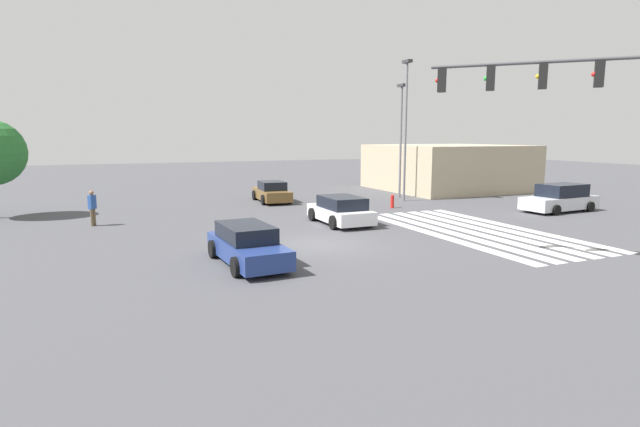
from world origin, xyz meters
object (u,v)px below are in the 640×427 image
Objects in this scene: traffic_signal_mast at (578,106)px; street_light_pole_b at (401,131)px; car_3 at (560,199)px; car_0 at (247,245)px; pedestrian at (92,206)px; street_light_pole_a at (406,120)px; car_1 at (272,192)px; car_2 at (341,210)px; fire_hydrant at (392,201)px.

street_light_pole_b is (19.25, -5.28, -0.60)m from traffic_signal_mast.
car_3 is (9.53, -10.48, -4.73)m from traffic_signal_mast.
car_3 reaches higher than car_0.
street_light_pole_b is (4.06, -20.64, 3.88)m from pedestrian.
street_light_pole_a is at bearing 156.46° from street_light_pole_b.
car_1 is at bearing 82.18° from street_light_pole_b.
traffic_signal_mast reaches higher than car_3.
car_2 is (-9.77, -0.61, 0.03)m from car_1.
street_light_pole_a is 1.17× the size of street_light_pole_b.
car_1 is 0.57× the size of street_light_pole_b.
car_2 is 14.12m from car_3.
car_0 is 0.95× the size of car_3.
car_2 reaches higher than car_1.
pedestrian is at bearing 88.42° from fire_hydrant.
street_light_pole_a is at bearing -50.30° from car_2.
fire_hydrant is (-5.84, -6.10, -0.24)m from car_1.
car_3 is (-11.02, -14.67, 0.10)m from car_1.
car_3 is 0.52× the size of street_light_pole_a.
car_3 is at bearing -94.73° from car_2.
pedestrian is 0.22× the size of street_light_pole_b.
car_0 is 16.89m from car_1.
fire_hydrant is at bearing 42.88° from pedestrian.
traffic_signal_mast is at bearing 38.24° from car_3.
car_0 is 5.51× the size of fire_hydrant.
street_light_pole_a is 11.12× the size of fire_hydrant.
car_2 is at bearing 133.67° from street_light_pole_b.
street_light_pole_a is at bearing 50.79° from pedestrian.
street_light_pole_a reaches higher than car_3.
car_1 is at bearing 155.88° from car_0.
street_light_pole_b reaches higher than traffic_signal_mast.
car_1 is 2.59× the size of pedestrian.
car_2 is 11.51m from street_light_pole_a.
car_0 is 21.18m from car_3.
traffic_signal_mast is at bearing 165.58° from street_light_pole_a.
car_1 reaches higher than fire_hydrant.
car_0 is at bearing 130.84° from street_light_pole_a.
street_light_pole_a reaches higher than car_1.
traffic_signal_mast is 17.95m from street_light_pole_a.
street_light_pole_a reaches higher than car_0.
street_light_pole_b is at bearing -23.54° from street_light_pole_a.
car_2 is 0.89× the size of car_3.
pedestrian reaches higher than car_3.
traffic_signal_mast reaches higher than car_1.
pedestrian is at bearing 69.85° from car_2.
car_0 is at bearing 129.57° from fire_hydrant.
street_light_pole_b is at bearing -45.97° from car_2.
street_light_pole_a is (12.64, -14.62, 4.93)m from car_0.
fire_hydrant is at bearing -54.06° from car_2.
car_3 is at bearing -151.88° from street_light_pole_b.
car_0 is 8.92m from car_2.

